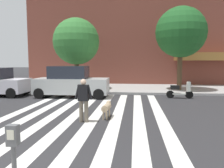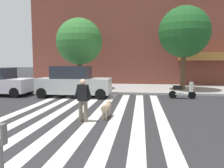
# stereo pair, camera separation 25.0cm
# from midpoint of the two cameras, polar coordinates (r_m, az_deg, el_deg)

# --- Properties ---
(ground_plane) EXTENTS (160.00, 160.00, 0.00)m
(ground_plane) POSITION_cam_midpoint_polar(r_m,az_deg,el_deg) (9.96, -11.32, -7.59)
(ground_plane) COLOR #2B2B2D
(sidewalk_far) EXTENTS (80.00, 6.00, 0.15)m
(sidewalk_far) POSITION_cam_midpoint_polar(r_m,az_deg,el_deg) (18.77, -2.25, -1.01)
(sidewalk_far) COLOR #A3A19F
(sidewalk_far) RESTS_ON ground_plane
(crosswalk_stripes) EXTENTS (6.75, 11.80, 0.01)m
(crosswalk_stripes) POSITION_cam_midpoint_polar(r_m,az_deg,el_deg) (9.70, -5.89, -7.84)
(crosswalk_stripes) COLOR silver
(crosswalk_stripes) RESTS_ON ground_plane
(parking_meter_third_along) EXTENTS (0.14, 0.11, 1.36)m
(parking_meter_third_along) POSITION_cam_midpoint_polar(r_m,az_deg,el_deg) (3.20, -24.56, -17.67)
(parking_meter_third_along) COLOR #515456
(parking_meter_third_along) RESTS_ON sidewalk_near
(parked_car_behind_first) EXTENTS (4.71, 1.96, 2.01)m
(parked_car_behind_first) POSITION_cam_midpoint_polar(r_m,az_deg,el_deg) (14.56, -9.36, 0.42)
(parked_car_behind_first) COLOR #B4B8B6
(parked_car_behind_first) RESTS_ON ground_plane
(parked_scooter) EXTENTS (1.63, 0.50, 1.11)m
(parked_scooter) POSITION_cam_midpoint_polar(r_m,az_deg,el_deg) (14.41, 18.15, -1.72)
(parked_scooter) COLOR black
(parked_scooter) RESTS_ON ground_plane
(street_tree_nearest) EXTENTS (3.59, 3.59, 5.49)m
(street_tree_nearest) POSITION_cam_midpoint_polar(r_m,az_deg,el_deg) (17.66, -8.00, 10.72)
(street_tree_nearest) COLOR #4C3823
(street_tree_nearest) RESTS_ON sidewalk_far
(street_tree_middle) EXTENTS (3.78, 3.78, 6.22)m
(street_tree_middle) POSITION_cam_midpoint_polar(r_m,az_deg,el_deg) (17.70, 18.50, 12.54)
(street_tree_middle) COLOR #4C3823
(street_tree_middle) RESTS_ON sidewalk_far
(pedestrian_dog_walker) EXTENTS (0.71, 0.27, 1.64)m
(pedestrian_dog_walker) POSITION_cam_midpoint_polar(r_m,az_deg,el_deg) (8.40, -6.63, -3.55)
(pedestrian_dog_walker) COLOR #6B6051
(pedestrian_dog_walker) RESTS_ON ground_plane
(dog_on_leash) EXTENTS (0.33, 1.13, 0.65)m
(dog_on_leash) POSITION_cam_midpoint_polar(r_m,az_deg,el_deg) (9.02, -0.62, -5.98)
(dog_on_leash) COLOR tan
(dog_on_leash) RESTS_ON ground_plane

